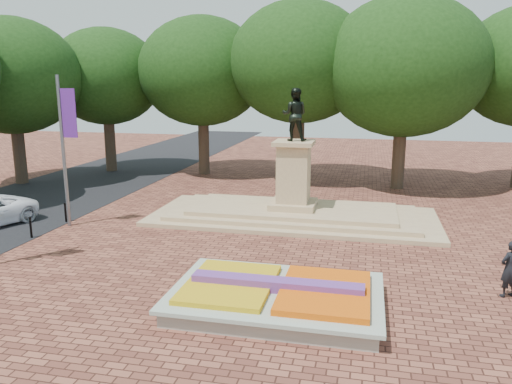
% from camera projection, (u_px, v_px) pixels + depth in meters
% --- Properties ---
extents(ground, '(90.00, 90.00, 0.00)m').
position_uv_depth(ground, '(258.00, 280.00, 17.24)').
color(ground, brown).
rests_on(ground, ground).
extents(flower_bed, '(6.30, 4.30, 0.91)m').
position_uv_depth(flower_bed, '(277.00, 296.00, 15.04)').
color(flower_bed, gray).
rests_on(flower_bed, ground).
extents(monument, '(14.00, 6.00, 6.40)m').
position_uv_depth(monument, '(293.00, 202.00, 24.67)').
color(monument, tan).
rests_on(monument, ground).
extents(tree_row_back, '(44.80, 8.80, 10.43)m').
position_uv_depth(tree_row_back, '(353.00, 82.00, 32.43)').
color(tree_row_back, '#33231C').
rests_on(tree_row_back, ground).
extents(pedestrian, '(0.81, 0.73, 1.85)m').
position_uv_depth(pedestrian, '(510.00, 269.00, 15.70)').
color(pedestrian, black).
rests_on(pedestrian, ground).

